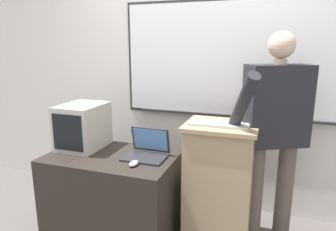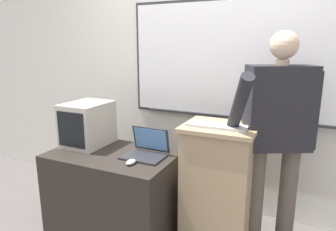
{
  "view_description": "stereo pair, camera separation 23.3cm",
  "coord_description": "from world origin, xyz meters",
  "px_view_note": "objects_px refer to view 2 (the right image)",
  "views": [
    {
      "loc": [
        0.61,
        -1.64,
        1.55
      ],
      "look_at": [
        -0.13,
        0.5,
        1.01
      ],
      "focal_mm": 32.0,
      "sensor_mm": 36.0,
      "label": 1
    },
    {
      "loc": [
        0.82,
        -1.56,
        1.55
      ],
      "look_at": [
        -0.13,
        0.5,
        1.01
      ],
      "focal_mm": 32.0,
      "sensor_mm": 36.0,
      "label": 2
    }
  ],
  "objects_px": {
    "wireless_keyboard": "(217,126)",
    "crt_monitor": "(88,124)",
    "lectern_podium": "(218,186)",
    "computer_mouse_by_laptop": "(131,162)",
    "side_desk": "(114,192)",
    "laptop": "(147,149)",
    "person_presenter": "(277,129)"
  },
  "relations": [
    {
      "from": "person_presenter",
      "to": "side_desk",
      "type": "bearing_deg",
      "value": 168.81
    },
    {
      "from": "lectern_podium",
      "to": "computer_mouse_by_laptop",
      "type": "height_order",
      "value": "lectern_podium"
    },
    {
      "from": "laptop",
      "to": "computer_mouse_by_laptop",
      "type": "relative_size",
      "value": 3.19
    },
    {
      "from": "lectern_podium",
      "to": "crt_monitor",
      "type": "distance_m",
      "value": 1.21
    },
    {
      "from": "crt_monitor",
      "to": "side_desk",
      "type": "bearing_deg",
      "value": -15.97
    },
    {
      "from": "side_desk",
      "to": "computer_mouse_by_laptop",
      "type": "bearing_deg",
      "value": -28.2
    },
    {
      "from": "computer_mouse_by_laptop",
      "to": "person_presenter",
      "type": "bearing_deg",
      "value": 26.74
    },
    {
      "from": "side_desk",
      "to": "computer_mouse_by_laptop",
      "type": "relative_size",
      "value": 10.17
    },
    {
      "from": "lectern_podium",
      "to": "crt_monitor",
      "type": "xyz_separation_m",
      "value": [
        -1.15,
        -0.1,
        0.39
      ]
    },
    {
      "from": "lectern_podium",
      "to": "laptop",
      "type": "distance_m",
      "value": 0.62
    },
    {
      "from": "laptop",
      "to": "computer_mouse_by_laptop",
      "type": "xyz_separation_m",
      "value": [
        -0.02,
        -0.2,
        -0.04
      ]
    },
    {
      "from": "person_presenter",
      "to": "laptop",
      "type": "height_order",
      "value": "person_presenter"
    },
    {
      "from": "side_desk",
      "to": "person_presenter",
      "type": "distance_m",
      "value": 1.39
    },
    {
      "from": "laptop",
      "to": "side_desk",
      "type": "bearing_deg",
      "value": -167.05
    },
    {
      "from": "wireless_keyboard",
      "to": "computer_mouse_by_laptop",
      "type": "distance_m",
      "value": 0.68
    },
    {
      "from": "side_desk",
      "to": "wireless_keyboard",
      "type": "relative_size",
      "value": 2.35
    },
    {
      "from": "lectern_podium",
      "to": "laptop",
      "type": "height_order",
      "value": "lectern_podium"
    },
    {
      "from": "laptop",
      "to": "computer_mouse_by_laptop",
      "type": "distance_m",
      "value": 0.21
    },
    {
      "from": "side_desk",
      "to": "wireless_keyboard",
      "type": "xyz_separation_m",
      "value": [
        0.82,
        0.13,
        0.64
      ]
    },
    {
      "from": "wireless_keyboard",
      "to": "crt_monitor",
      "type": "distance_m",
      "value": 1.14
    },
    {
      "from": "person_presenter",
      "to": "wireless_keyboard",
      "type": "bearing_deg",
      "value": -178.97
    },
    {
      "from": "lectern_podium",
      "to": "side_desk",
      "type": "relative_size",
      "value": 0.96
    },
    {
      "from": "laptop",
      "to": "crt_monitor",
      "type": "xyz_separation_m",
      "value": [
        -0.6,
        0.03,
        0.13
      ]
    },
    {
      "from": "laptop",
      "to": "lectern_podium",
      "type": "bearing_deg",
      "value": 12.65
    },
    {
      "from": "person_presenter",
      "to": "crt_monitor",
      "type": "relative_size",
      "value": 3.93
    },
    {
      "from": "person_presenter",
      "to": "crt_monitor",
      "type": "bearing_deg",
      "value": 162.39
    },
    {
      "from": "wireless_keyboard",
      "to": "computer_mouse_by_laptop",
      "type": "xyz_separation_m",
      "value": [
        -0.56,
        -0.27,
        -0.27
      ]
    },
    {
      "from": "lectern_podium",
      "to": "person_presenter",
      "type": "height_order",
      "value": "person_presenter"
    },
    {
      "from": "computer_mouse_by_laptop",
      "to": "lectern_podium",
      "type": "bearing_deg",
      "value": 29.85
    },
    {
      "from": "side_desk",
      "to": "wireless_keyboard",
      "type": "bearing_deg",
      "value": 9.18
    },
    {
      "from": "side_desk",
      "to": "computer_mouse_by_laptop",
      "type": "height_order",
      "value": "computer_mouse_by_laptop"
    },
    {
      "from": "crt_monitor",
      "to": "person_presenter",
      "type": "bearing_deg",
      "value": 9.21
    }
  ]
}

